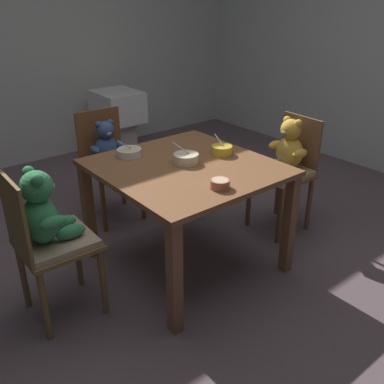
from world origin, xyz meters
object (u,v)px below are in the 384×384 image
at_px(sink_basin, 118,115).
at_px(porridge_bowl_white_near_left, 129,152).
at_px(porridge_bowl_cream_center, 186,158).
at_px(porridge_bowl_yellow_far_center, 222,150).
at_px(dining_table, 186,181).
at_px(teddy_chair_near_front, 45,224).
at_px(teddy_chair_near_left, 108,153).
at_px(teddy_chair_far_center, 287,159).
at_px(porridge_bowl_terracotta_near_right, 220,184).

bearing_deg(sink_basin, porridge_bowl_white_near_left, -27.55).
relative_size(porridge_bowl_cream_center, porridge_bowl_yellow_far_center, 1.09).
bearing_deg(dining_table, teddy_chair_near_front, -94.03).
xyz_separation_m(porridge_bowl_cream_center, sink_basin, (-2.02, 0.68, -0.27)).
bearing_deg(dining_table, porridge_bowl_yellow_far_center, 89.88).
relative_size(teddy_chair_near_left, porridge_bowl_cream_center, 5.42).
xyz_separation_m(teddy_chair_near_front, porridge_bowl_white_near_left, (-0.29, 0.70, 0.16)).
xyz_separation_m(teddy_chair_far_center, porridge_bowl_white_near_left, (-0.43, -1.07, 0.17)).
bearing_deg(teddy_chair_near_left, teddy_chair_near_front, -41.59).
distance_m(dining_table, teddy_chair_far_center, 0.89).
height_order(teddy_chair_near_front, teddy_chair_near_left, teddy_chair_near_front).
bearing_deg(porridge_bowl_terracotta_near_right, sink_basin, 162.59).
xyz_separation_m(dining_table, sink_basin, (-2.05, 0.70, -0.13)).
height_order(porridge_bowl_terracotta_near_right, porridge_bowl_yellow_far_center, porridge_bowl_yellow_far_center).
relative_size(dining_table, porridge_bowl_white_near_left, 6.33).
height_order(dining_table, porridge_bowl_terracotta_near_right, porridge_bowl_terracotta_near_right).
distance_m(teddy_chair_far_center, sink_basin, 2.14).
height_order(porridge_bowl_white_near_left, sink_basin, porridge_bowl_white_near_left).
bearing_deg(porridge_bowl_yellow_far_center, dining_table, -90.12).
xyz_separation_m(teddy_chair_far_center, porridge_bowl_terracotta_near_right, (0.30, -0.95, 0.17)).
bearing_deg(teddy_chair_near_front, teddy_chair_far_center, -3.13).
xyz_separation_m(teddy_chair_far_center, sink_basin, (-2.13, -0.19, -0.09)).
xyz_separation_m(porridge_bowl_white_near_left, porridge_bowl_yellow_far_center, (0.35, 0.49, 0.01)).
distance_m(porridge_bowl_cream_center, porridge_bowl_terracotta_near_right, 0.41).
bearing_deg(teddy_chair_near_left, dining_table, 5.75).
bearing_deg(teddy_chair_far_center, porridge_bowl_terracotta_near_right, 20.41).
bearing_deg(sink_basin, teddy_chair_far_center, 4.99).
height_order(dining_table, teddy_chair_near_left, teddy_chair_near_left).
relative_size(teddy_chair_near_left, teddy_chair_far_center, 0.98).
height_order(teddy_chair_near_front, porridge_bowl_yellow_far_center, teddy_chair_near_front).
relative_size(teddy_chair_near_left, sink_basin, 1.18).
xyz_separation_m(dining_table, porridge_bowl_yellow_far_center, (0.00, 0.30, 0.14)).
bearing_deg(sink_basin, porridge_bowl_cream_center, -18.49).
bearing_deg(porridge_bowl_terracotta_near_right, teddy_chair_near_left, 179.36).
bearing_deg(porridge_bowl_terracotta_near_right, porridge_bowl_cream_center, 168.19).
relative_size(teddy_chair_far_center, sink_basin, 1.20).
distance_m(dining_table, porridge_bowl_white_near_left, 0.42).
height_order(dining_table, porridge_bowl_white_near_left, porridge_bowl_white_near_left).
bearing_deg(teddy_chair_near_left, sink_basin, 149.25).
height_order(teddy_chair_near_left, sink_basin, teddy_chair_near_left).
distance_m(dining_table, teddy_chair_near_front, 0.89).
distance_m(teddy_chair_near_left, porridge_bowl_yellow_far_center, 1.01).
distance_m(porridge_bowl_cream_center, porridge_bowl_yellow_far_center, 0.28).
relative_size(teddy_chair_near_front, sink_basin, 1.24).
distance_m(teddy_chair_near_left, porridge_bowl_terracotta_near_right, 1.32).
height_order(teddy_chair_near_front, porridge_bowl_cream_center, teddy_chair_near_front).
xyz_separation_m(porridge_bowl_white_near_left, porridge_bowl_terracotta_near_right, (0.74, 0.12, 0.00)).
bearing_deg(teddy_chair_near_front, porridge_bowl_yellow_far_center, -1.69).
bearing_deg(teddy_chair_near_left, porridge_bowl_cream_center, 7.24).
bearing_deg(teddy_chair_far_center, porridge_bowl_white_near_left, -19.32).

